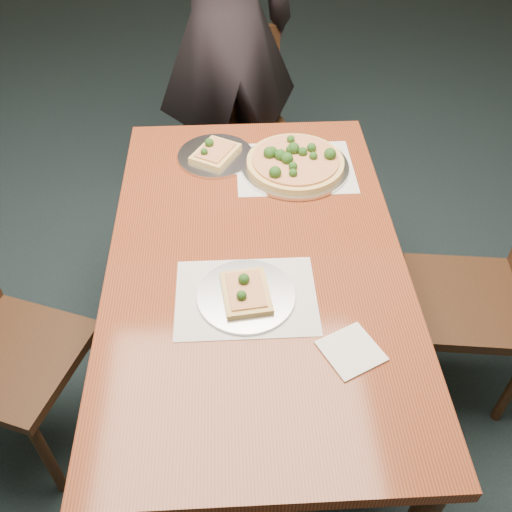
{
  "coord_description": "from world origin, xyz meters",
  "views": [
    {
      "loc": [
        0.03,
        -1.44,
        1.97
      ],
      "look_at": [
        0.09,
        -0.21,
        0.75
      ],
      "focal_mm": 40.0,
      "sensor_mm": 36.0,
      "label": 1
    }
  ],
  "objects_px": {
    "chair_far": "(245,121)",
    "pizza_pan": "(295,162)",
    "diner": "(225,30)",
    "dining_table": "(256,277)",
    "slice_plate_far": "(215,154)",
    "chair_right": "(498,291)",
    "slice_plate_near": "(246,294)"
  },
  "relations": [
    {
      "from": "slice_plate_near",
      "to": "chair_far",
      "type": "bearing_deg",
      "value": 88.21
    },
    {
      "from": "diner",
      "to": "slice_plate_far",
      "type": "bearing_deg",
      "value": 69.67
    },
    {
      "from": "diner",
      "to": "slice_plate_far",
      "type": "distance_m",
      "value": 0.7
    },
    {
      "from": "chair_far",
      "to": "chair_right",
      "type": "bearing_deg",
      "value": -70.76
    },
    {
      "from": "chair_right",
      "to": "slice_plate_near",
      "type": "relative_size",
      "value": 3.25
    },
    {
      "from": "dining_table",
      "to": "chair_right",
      "type": "height_order",
      "value": "chair_right"
    },
    {
      "from": "chair_far",
      "to": "chair_right",
      "type": "relative_size",
      "value": 1.0
    },
    {
      "from": "pizza_pan",
      "to": "chair_far",
      "type": "bearing_deg",
      "value": 102.43
    },
    {
      "from": "chair_right",
      "to": "slice_plate_near",
      "type": "height_order",
      "value": "chair_right"
    },
    {
      "from": "chair_far",
      "to": "diner",
      "type": "distance_m",
      "value": 0.43
    },
    {
      "from": "pizza_pan",
      "to": "slice_plate_far",
      "type": "relative_size",
      "value": 1.38
    },
    {
      "from": "chair_far",
      "to": "slice_plate_far",
      "type": "xyz_separation_m",
      "value": [
        -0.13,
        -0.63,
        0.25
      ]
    },
    {
      "from": "chair_far",
      "to": "slice_plate_near",
      "type": "bearing_deg",
      "value": -108.65
    },
    {
      "from": "chair_far",
      "to": "slice_plate_near",
      "type": "distance_m",
      "value": 1.35
    },
    {
      "from": "dining_table",
      "to": "slice_plate_far",
      "type": "height_order",
      "value": "slice_plate_far"
    },
    {
      "from": "diner",
      "to": "slice_plate_near",
      "type": "relative_size",
      "value": 6.67
    },
    {
      "from": "chair_far",
      "to": "diner",
      "type": "relative_size",
      "value": 0.49
    },
    {
      "from": "dining_table",
      "to": "slice_plate_far",
      "type": "xyz_separation_m",
      "value": [
        -0.12,
        0.53,
        0.1
      ]
    },
    {
      "from": "pizza_pan",
      "to": "chair_right",
      "type": "bearing_deg",
      "value": -32.06
    },
    {
      "from": "chair_right",
      "to": "pizza_pan",
      "type": "relative_size",
      "value": 2.35
    },
    {
      "from": "slice_plate_near",
      "to": "slice_plate_far",
      "type": "distance_m",
      "value": 0.7
    },
    {
      "from": "dining_table",
      "to": "slice_plate_near",
      "type": "height_order",
      "value": "slice_plate_near"
    },
    {
      "from": "dining_table",
      "to": "slice_plate_far",
      "type": "bearing_deg",
      "value": 103.15
    },
    {
      "from": "chair_right",
      "to": "pizza_pan",
      "type": "distance_m",
      "value": 0.83
    },
    {
      "from": "chair_far",
      "to": "pizza_pan",
      "type": "xyz_separation_m",
      "value": [
        0.16,
        -0.71,
        0.26
      ]
    },
    {
      "from": "pizza_pan",
      "to": "diner",
      "type": "bearing_deg",
      "value": 107.15
    },
    {
      "from": "chair_far",
      "to": "pizza_pan",
      "type": "height_order",
      "value": "chair_far"
    },
    {
      "from": "chair_right",
      "to": "diner",
      "type": "bearing_deg",
      "value": -135.44
    },
    {
      "from": "chair_far",
      "to": "chair_right",
      "type": "distance_m",
      "value": 1.4
    },
    {
      "from": "diner",
      "to": "slice_plate_far",
      "type": "xyz_separation_m",
      "value": [
        -0.05,
        -0.68,
        -0.17
      ]
    },
    {
      "from": "diner",
      "to": "chair_right",
      "type": "bearing_deg",
      "value": 111.21
    },
    {
      "from": "slice_plate_far",
      "to": "chair_far",
      "type": "bearing_deg",
      "value": 78.47
    }
  ]
}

